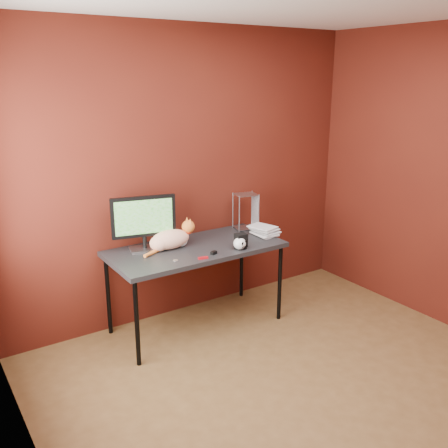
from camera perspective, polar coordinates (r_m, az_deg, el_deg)
room at (r=3.14m, az=11.71°, el=2.98°), size 3.52×3.52×2.61m
desk at (r=4.31m, az=-3.24°, el=-3.25°), size 1.50×0.70×0.75m
monitor at (r=4.19m, az=-9.16°, el=0.42°), size 0.53×0.23×0.46m
cat at (r=4.25m, az=-6.12°, el=-1.71°), size 0.52×0.20×0.24m
skull_mug at (r=4.21m, az=1.81°, el=-2.23°), size 0.11×0.11×0.10m
speaker at (r=4.24m, az=1.94°, el=-2.00°), size 0.11×0.11×0.13m
book_stack at (r=4.45m, az=3.90°, el=4.43°), size 0.23×0.28×0.95m
wire_rack at (r=4.75m, az=2.50°, el=1.48°), size 0.23×0.20×0.34m
pocket_knife at (r=4.01m, az=-2.41°, el=-3.90°), size 0.08×0.04×0.02m
black_gadget at (r=4.11m, az=-1.19°, el=-3.30°), size 0.06×0.05×0.03m
washer at (r=3.99m, az=-5.57°, el=-4.17°), size 0.04×0.04×0.00m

